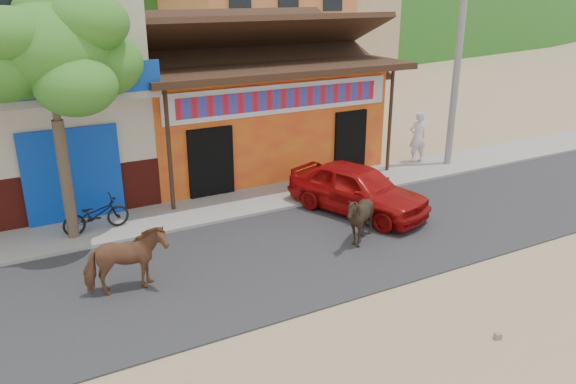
{
  "coord_description": "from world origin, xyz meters",
  "views": [
    {
      "loc": [
        -5.99,
        -8.21,
        6.07
      ],
      "look_at": [
        0.07,
        3.0,
        1.4
      ],
      "focal_mm": 35.0,
      "sensor_mm": 36.0,
      "label": 1
    }
  ],
  "objects_px": {
    "cow_tan": "(126,261)",
    "scooter": "(96,215)",
    "utility_pole": "(459,49)",
    "pedestrian": "(418,137)",
    "tree": "(57,120)",
    "cow_dark": "(360,218)",
    "red_car": "(357,189)"
  },
  "relations": [
    {
      "from": "tree",
      "to": "utility_pole",
      "type": "xyz_separation_m",
      "value": [
        12.8,
        0.2,
        1.0
      ]
    },
    {
      "from": "cow_dark",
      "to": "scooter",
      "type": "xyz_separation_m",
      "value": [
        -5.62,
        3.71,
        -0.15
      ]
    },
    {
      "from": "cow_tan",
      "to": "scooter",
      "type": "distance_m",
      "value": 3.36
    },
    {
      "from": "tree",
      "to": "cow_dark",
      "type": "height_order",
      "value": "tree"
    },
    {
      "from": "tree",
      "to": "cow_tan",
      "type": "xyz_separation_m",
      "value": [
        0.6,
        -3.3,
        -2.37
      ]
    },
    {
      "from": "utility_pole",
      "to": "red_car",
      "type": "height_order",
      "value": "utility_pole"
    },
    {
      "from": "utility_pole",
      "to": "scooter",
      "type": "distance_m",
      "value": 12.71
    },
    {
      "from": "cow_dark",
      "to": "scooter",
      "type": "relative_size",
      "value": 0.79
    },
    {
      "from": "cow_dark",
      "to": "pedestrian",
      "type": "bearing_deg",
      "value": 135.08
    },
    {
      "from": "tree",
      "to": "scooter",
      "type": "distance_m",
      "value": 2.62
    },
    {
      "from": "tree",
      "to": "red_car",
      "type": "relative_size",
      "value": 1.45
    },
    {
      "from": "cow_tan",
      "to": "cow_dark",
      "type": "height_order",
      "value": "cow_tan"
    },
    {
      "from": "tree",
      "to": "utility_pole",
      "type": "bearing_deg",
      "value": 0.9
    },
    {
      "from": "red_car",
      "to": "pedestrian",
      "type": "distance_m",
      "value": 5.38
    },
    {
      "from": "tree",
      "to": "pedestrian",
      "type": "xyz_separation_m",
      "value": [
        11.94,
        0.9,
        -2.09
      ]
    },
    {
      "from": "cow_tan",
      "to": "cow_dark",
      "type": "xyz_separation_m",
      "value": [
        5.62,
        -0.35,
        -0.04
      ]
    },
    {
      "from": "cow_tan",
      "to": "scooter",
      "type": "xyz_separation_m",
      "value": [
        0.0,
        3.36,
        -0.18
      ]
    },
    {
      "from": "tree",
      "to": "utility_pole",
      "type": "relative_size",
      "value": 0.75
    },
    {
      "from": "red_car",
      "to": "pedestrian",
      "type": "xyz_separation_m",
      "value": [
        4.57,
        2.82,
        0.29
      ]
    },
    {
      "from": "scooter",
      "to": "tree",
      "type": "bearing_deg",
      "value": 89.87
    },
    {
      "from": "utility_pole",
      "to": "cow_dark",
      "type": "bearing_deg",
      "value": -149.68
    },
    {
      "from": "utility_pole",
      "to": "cow_tan",
      "type": "bearing_deg",
      "value": -164.01
    },
    {
      "from": "red_car",
      "to": "tree",
      "type": "bearing_deg",
      "value": 145.03
    },
    {
      "from": "tree",
      "to": "cow_dark",
      "type": "bearing_deg",
      "value": -30.43
    },
    {
      "from": "utility_pole",
      "to": "pedestrian",
      "type": "xyz_separation_m",
      "value": [
        -0.86,
        0.7,
        -3.09
      ]
    },
    {
      "from": "cow_dark",
      "to": "pedestrian",
      "type": "relative_size",
      "value": 0.74
    },
    {
      "from": "scooter",
      "to": "utility_pole",
      "type": "bearing_deg",
      "value": -95.39
    },
    {
      "from": "tree",
      "to": "utility_pole",
      "type": "distance_m",
      "value": 12.84
    },
    {
      "from": "scooter",
      "to": "pedestrian",
      "type": "bearing_deg",
      "value": -91.81
    },
    {
      "from": "tree",
      "to": "cow_dark",
      "type": "xyz_separation_m",
      "value": [
        6.22,
        -3.65,
        -2.41
      ]
    },
    {
      "from": "scooter",
      "to": "pedestrian",
      "type": "relative_size",
      "value": 0.93
    },
    {
      "from": "tree",
      "to": "scooter",
      "type": "height_order",
      "value": "tree"
    }
  ]
}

